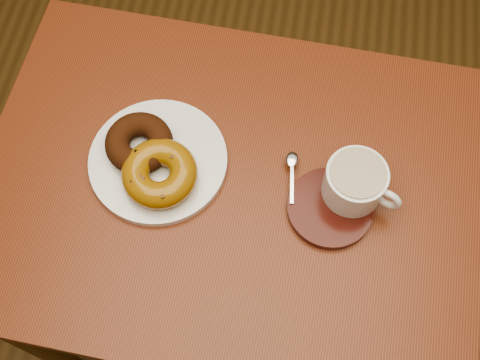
# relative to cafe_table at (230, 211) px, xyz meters

# --- Properties ---
(ground) EXTENTS (6.00, 6.00, 0.00)m
(ground) POSITION_rel_cafe_table_xyz_m (0.21, 0.35, -0.68)
(ground) COLOR #553B1A
(ground) RESTS_ON ground
(cafe_table) EXTENTS (0.90, 0.69, 0.81)m
(cafe_table) POSITION_rel_cafe_table_xyz_m (0.00, 0.00, 0.00)
(cafe_table) COLOR maroon
(cafe_table) RESTS_ON ground
(donut_plate) EXTENTS (0.26, 0.26, 0.01)m
(donut_plate) POSITION_rel_cafe_table_xyz_m (-0.13, 0.02, 0.14)
(donut_plate) COLOR white
(donut_plate) RESTS_ON cafe_table
(donut_cinnamon) EXTENTS (0.12, 0.12, 0.04)m
(donut_cinnamon) POSITION_rel_cafe_table_xyz_m (-0.16, 0.03, 0.17)
(donut_cinnamon) COLOR #381A0B
(donut_cinnamon) RESTS_ON donut_plate
(donut_caramel) EXTENTS (0.15, 0.15, 0.05)m
(donut_caramel) POSITION_rel_cafe_table_xyz_m (-0.11, -0.02, 0.17)
(donut_caramel) COLOR #90600F
(donut_caramel) RESTS_ON donut_plate
(saucer) EXTENTS (0.18, 0.18, 0.02)m
(saucer) POSITION_rel_cafe_table_xyz_m (0.18, -0.02, 0.14)
(saucer) COLOR #360D07
(saucer) RESTS_ON cafe_table
(coffee_cup) EXTENTS (0.13, 0.10, 0.07)m
(coffee_cup) POSITION_rel_cafe_table_xyz_m (0.21, 0.01, 0.18)
(coffee_cup) COLOR white
(coffee_cup) RESTS_ON saucer
(teaspoon) EXTENTS (0.02, 0.10, 0.01)m
(teaspoon) POSITION_rel_cafe_table_xyz_m (0.10, 0.04, 0.15)
(teaspoon) COLOR silver
(teaspoon) RESTS_ON saucer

